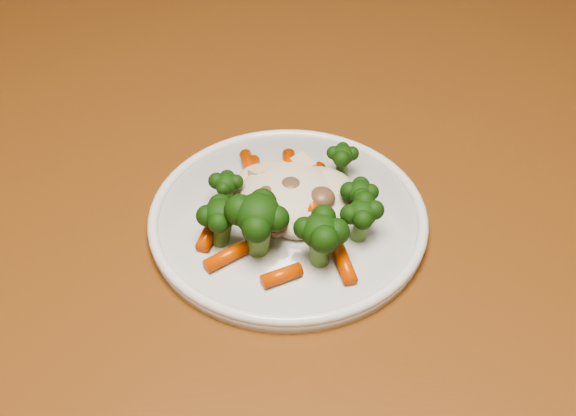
# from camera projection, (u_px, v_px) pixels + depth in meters

# --- Properties ---
(dining_table) EXTENTS (1.36, 0.94, 0.75)m
(dining_table) POSITION_uv_depth(u_px,v_px,m) (230.00, 255.00, 0.75)
(dining_table) COLOR brown
(dining_table) RESTS_ON ground
(plate) EXTENTS (0.25, 0.25, 0.01)m
(plate) POSITION_uv_depth(u_px,v_px,m) (288.00, 220.00, 0.65)
(plate) COLOR silver
(plate) RESTS_ON dining_table
(meal) EXTENTS (0.16, 0.17, 0.06)m
(meal) POSITION_uv_depth(u_px,v_px,m) (288.00, 206.00, 0.63)
(meal) COLOR beige
(meal) RESTS_ON plate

